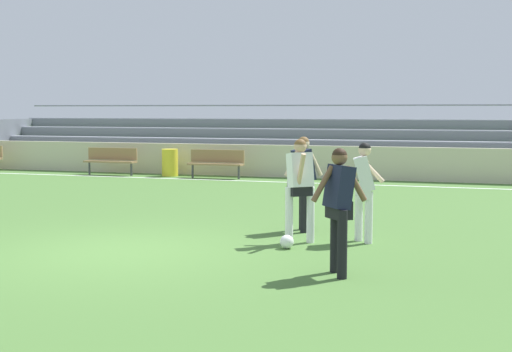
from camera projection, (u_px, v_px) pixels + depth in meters
The scene contains 12 objects.
ground_plane at pixel (120, 252), 10.71m from camera, with size 160.00×160.00×0.00m, color #477033.
field_line_sideline at pixel (291, 182), 20.86m from camera, with size 44.00×0.12×0.01m, color white.
sideline_wall at pixel (303, 162), 22.23m from camera, with size 48.00×0.16×1.04m, color beige.
bleacher_stand at pixel (310, 143), 24.82m from camera, with size 25.27×3.62×2.37m.
bench_far_left at pixel (111, 159), 23.21m from camera, with size 1.80×0.40×0.90m.
bench_centre_sideline at pixel (216, 161), 22.12m from camera, with size 1.80×0.40×0.90m.
trash_bin at pixel (170, 163), 22.82m from camera, with size 0.53×0.53×0.89m, color yellow.
player_white_overlapping at pixel (300, 181), 11.34m from camera, with size 0.48×0.65×1.71m.
player_white_wide_right at pixel (364, 183), 11.40m from camera, with size 0.63×0.47×1.65m.
player_dark_dropping_back at pixel (339, 200), 9.10m from camera, with size 0.72×0.48×1.69m.
player_dark_challenging at pixel (303, 175), 12.45m from camera, with size 0.66×0.50×1.70m.
soccer_ball at pixel (287, 242), 10.94m from camera, with size 0.22×0.22×0.22m, color white.
Camera 1 is at (5.10, -9.47, 2.18)m, focal length 48.90 mm.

